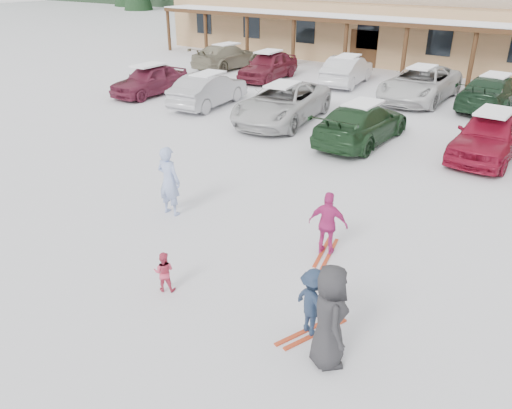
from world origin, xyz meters
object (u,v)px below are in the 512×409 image
Objects in this scene: toddler_red at (164,272)px; parked_car_8 at (268,66)px; child_navy at (313,303)px; parked_car_7 at (227,56)px; child_magenta at (328,224)px; parked_car_0 at (150,80)px; bystander_dark at (329,316)px; parked_car_4 at (490,135)px; parked_car_3 at (361,123)px; parked_car_10 at (420,84)px; parked_car_11 at (493,92)px; parked_car_1 at (209,90)px; adult_skier at (169,181)px; parked_car_2 at (282,103)px; parked_car_9 at (347,70)px.

toddler_red is 20.25m from parked_car_8.
parked_car_7 is at bearing -27.37° from child_navy.
parked_car_0 is at bearing -43.95° from child_magenta.
child_magenta is (1.97, 3.09, 0.32)m from toddler_red.
toddler_red is 0.20× the size of parked_car_0.
bystander_dark reaches higher than child_magenta.
child_navy is 0.76m from bystander_dark.
parked_car_3 is at bearing -164.91° from parked_car_4.
child_magenta is at bearing -13.41° from bystander_dark.
child_magenta is at bearing -57.17° from parked_car_8.
parked_car_10 is 3.19m from parked_car_11.
toddler_red is 14.36m from parked_car_1.
parked_car_0 is 0.94× the size of parked_car_8.
parked_car_7 reaches higher than toddler_red.
parked_car_1 is 9.03m from parked_car_7.
adult_skier is 5.68m from child_navy.
parked_car_2 is at bearing -5.86° from bystander_dark.
parked_car_8 is (-13.11, 17.77, -0.13)m from bystander_dark.
parked_car_2 is (-8.04, 11.27, -0.14)m from bystander_dark.
bystander_dark reaches higher than parked_car_10.
adult_skier is 2.14× the size of toddler_red.
toddler_red is 0.17× the size of parked_car_7.
adult_skier reaches higher than parked_car_1.
parked_car_8 is at bearing -92.76° from toddler_red.
parked_car_1 is 4.07m from parked_car_2.
parked_car_2 is 9.64m from parked_car_11.
child_magenta is at bearing -153.31° from toddler_red.
child_magenta reaches higher than parked_car_3.
parked_car_10 is at bearing -97.11° from adult_skier.
parked_car_1 is (-8.55, 11.53, 0.30)m from toddler_red.
parked_car_2 is at bearing -34.21° from child_navy.
parked_car_11 is at bearing 24.33° from parked_car_0.
parked_car_10 is (7.49, 6.52, 0.06)m from parked_car_1.
parked_car_8 is (-7.26, 15.31, -0.14)m from adult_skier.
child_magenta is 0.26× the size of parked_car_10.
parked_car_9 is (-4.67, 8.47, 0.03)m from parked_car_3.
child_magenta is at bearing 93.15° from parked_car_11.
parked_car_3 is 9.67m from parked_car_9.
child_navy is 21.39m from parked_car_8.
toddler_red is 16.85m from parked_car_0.
child_magenta is 0.33× the size of parked_car_8.
toddler_red is at bearing 49.99° from bystander_dark.
parked_car_7 is at bearing 157.22° from parked_car_8.
adult_skier is at bearing -42.92° from parked_car_0.
child_navy is 20.47m from parked_car_9.
parked_car_4 is at bearing -71.10° from child_navy.
parked_car_0 is at bearing -3.34° from parked_car_3.
parked_car_11 is (10.66, 6.84, 0.02)m from parked_car_1.
parked_car_4 is (15.75, 0.22, 0.06)m from parked_car_0.
parked_car_10 reaches higher than parked_car_4.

